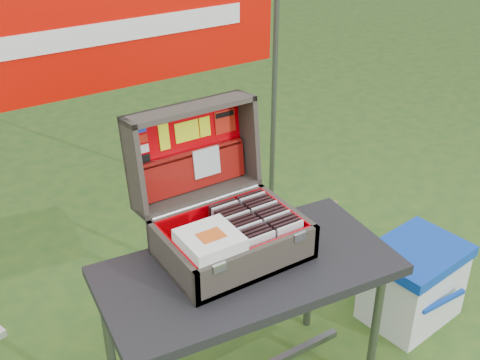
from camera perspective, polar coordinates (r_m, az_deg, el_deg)
table at (r=2.46m, az=0.71°, el=-14.55°), size 1.15×0.66×0.69m
table_top at (r=2.25m, az=0.76°, el=-8.58°), size 1.15×0.66×0.04m
table_leg_fr at (r=2.60m, az=12.74°, el=-13.25°), size 0.04×0.04×0.65m
table_leg_bl at (r=2.47m, az=-12.13°, el=-15.92°), size 0.04×0.04×0.65m
table_leg_br at (r=2.83m, az=6.67°, el=-8.52°), size 0.04×0.04×0.65m
suitcase at (r=2.20m, az=-1.58°, el=-1.06°), size 0.52×0.53×0.50m
suitcase_base_bottom at (r=2.29m, az=-0.71°, el=-6.93°), size 0.52×0.37×0.02m
suitcase_base_wall_front at (r=2.13m, az=1.82°, el=-7.97°), size 0.52×0.02×0.14m
suitcase_base_wall_back at (r=2.38m, az=-2.99°, el=-3.64°), size 0.52×0.02×0.14m
suitcase_base_wall_left at (r=2.16m, az=-6.45°, el=-7.72°), size 0.02×0.37×0.14m
suitcase_base_wall_right at (r=2.37m, az=4.45°, el=-3.80°), size 0.02×0.37×0.14m
suitcase_liner_floor at (r=2.28m, az=-0.71°, el=-6.66°), size 0.48×0.33×0.01m
suitcase_latch_left at (r=2.02m, az=-1.98°, el=-8.32°), size 0.05×0.01×0.03m
suitcase_latch_right at (r=2.18m, az=5.68°, el=-5.37°), size 0.05×0.01×0.03m
suitcase_hinge at (r=2.35m, az=-3.15°, el=-2.09°), size 0.47×0.02×0.02m
suitcase_lid_back at (r=2.39m, az=-5.08°, el=3.00°), size 0.52×0.07×0.37m
suitcase_lid_rim_far at (r=2.28m, az=-4.83°, el=6.77°), size 0.52×0.14×0.04m
suitcase_lid_rim_near at (r=2.40m, az=-4.00°, el=-1.32°), size 0.52×0.14×0.04m
suitcase_lid_rim_left at (r=2.24m, az=-10.04°, el=1.04°), size 0.02×0.18×0.39m
suitcase_lid_rim_right at (r=2.45m, az=0.77°, el=4.05°), size 0.02×0.18×0.39m
suitcase_lid_liner at (r=2.38m, az=-4.93°, el=2.92°), size 0.48×0.05×0.33m
suitcase_liner_wall_front at (r=2.14m, az=1.63°, el=-7.57°), size 0.48×0.01×0.12m
suitcase_liner_wall_back at (r=2.37m, az=-2.83°, el=-3.58°), size 0.48×0.01×0.12m
suitcase_liner_wall_left at (r=2.16m, az=-6.15°, el=-7.39°), size 0.01×0.33×0.12m
suitcase_liner_wall_right at (r=2.36m, az=4.20°, el=-3.69°), size 0.01×0.33×0.12m
suitcase_lid_pocket at (r=2.39m, az=-4.52°, el=0.86°), size 0.46×0.05×0.15m
suitcase_pocket_edge at (r=2.36m, az=-4.62°, el=2.49°), size 0.45×0.02×0.02m
suitcase_pocket_cd at (r=2.39m, az=-3.20°, el=1.70°), size 0.12×0.02×0.12m
lid_sticker_cc_a at (r=2.26m, az=-9.50°, el=4.81°), size 0.05×0.01×0.03m
lid_sticker_cc_b at (r=2.27m, az=-9.36°, el=3.86°), size 0.05×0.01×0.03m
lid_sticker_cc_c at (r=2.28m, az=-9.24°, el=2.91°), size 0.05×0.01×0.03m
lid_sticker_cc_d at (r=2.30m, az=-9.11°, el=1.98°), size 0.05×0.01×0.03m
lid_card_neon_tall at (r=2.31m, az=-7.20°, el=4.06°), size 0.04×0.02×0.10m
lid_card_neon_main at (r=2.35m, az=-5.05°, el=4.63°), size 0.10×0.01×0.08m
lid_card_neon_small at (r=2.38m, az=-3.36°, el=5.07°), size 0.05×0.01×0.08m
lid_sticker_band at (r=2.42m, az=-1.43°, el=5.56°), size 0.09×0.01×0.09m
lid_sticker_band_bar at (r=2.41m, az=-1.48°, el=6.24°), size 0.08×0.01×0.02m
cd_left_0 at (r=2.16m, az=2.02°, el=-6.73°), size 0.12×0.01×0.13m
cd_left_1 at (r=2.17m, az=1.72°, el=-6.46°), size 0.12×0.01×0.13m
cd_left_2 at (r=2.19m, az=1.41°, el=-6.20°), size 0.12×0.01×0.13m
cd_left_3 at (r=2.20m, az=1.11°, el=-5.94°), size 0.12×0.01×0.13m
cd_left_4 at (r=2.21m, az=0.81°, el=-5.68°), size 0.12×0.01×0.13m
cd_left_5 at (r=2.23m, az=0.52°, el=-5.43°), size 0.12×0.01×0.13m
cd_left_6 at (r=2.24m, az=0.23°, el=-5.18°), size 0.12×0.01×0.13m
cd_left_7 at (r=2.26m, az=-0.05°, el=-4.93°), size 0.12×0.01×0.13m
cd_left_8 at (r=2.27m, az=-0.33°, el=-4.69°), size 0.12×0.01×0.13m
cd_left_9 at (r=2.29m, az=-0.61°, el=-4.45°), size 0.12×0.01×0.13m
cd_left_10 at (r=2.30m, az=-0.88°, el=-4.21°), size 0.12×0.01×0.13m
cd_left_11 at (r=2.32m, az=-1.15°, el=-3.97°), size 0.12×0.01×0.13m
cd_left_12 at (r=2.33m, az=-1.42°, el=-3.74°), size 0.12×0.01×0.13m
cd_left_13 at (r=2.35m, az=-1.68°, el=-3.51°), size 0.12×0.01×0.13m
cd_right_0 at (r=2.22m, az=4.73°, el=-5.68°), size 0.12×0.01×0.13m
cd_right_1 at (r=2.23m, az=4.41°, el=-5.43°), size 0.12×0.01×0.13m
cd_right_2 at (r=2.25m, az=4.09°, el=-5.18°), size 0.12×0.01×0.13m
cd_right_3 at (r=2.26m, az=3.78°, el=-4.94°), size 0.12×0.01×0.13m
cd_right_4 at (r=2.27m, az=3.48°, el=-4.69°), size 0.12×0.01×0.13m
cd_right_5 at (r=2.29m, az=3.18°, el=-4.45°), size 0.12×0.01×0.13m
cd_right_6 at (r=2.30m, az=2.88°, el=-4.22°), size 0.12×0.01×0.13m
cd_right_7 at (r=2.32m, az=2.59°, el=-3.98°), size 0.12×0.01×0.13m
cd_right_8 at (r=2.33m, az=2.30°, el=-3.75°), size 0.12×0.01×0.13m
cd_right_9 at (r=2.34m, az=2.01°, el=-3.52°), size 0.12×0.01×0.13m
cd_right_10 at (r=2.36m, az=1.73°, el=-3.30°), size 0.12×0.01×0.13m
cd_right_11 at (r=2.37m, az=1.45°, el=-3.07°), size 0.12×0.01×0.13m
cd_right_12 at (r=2.39m, az=1.17°, el=-2.85°), size 0.12×0.01×0.13m
cd_right_13 at (r=2.40m, az=0.90°, el=-2.63°), size 0.12×0.01×0.13m
songbook_0 at (r=2.11m, az=-2.86°, el=-6.12°), size 0.20×0.20×0.00m
songbook_1 at (r=2.10m, az=-2.86°, el=-6.01°), size 0.20×0.20×0.00m
songbook_2 at (r=2.10m, az=-2.87°, el=-5.90°), size 0.20×0.20×0.00m
songbook_3 at (r=2.10m, az=-2.87°, el=-5.79°), size 0.20×0.20×0.00m
songbook_4 at (r=2.09m, az=-2.87°, el=-5.67°), size 0.20×0.20×0.00m
songbook_5 at (r=2.09m, az=-2.88°, el=-5.56°), size 0.20×0.20×0.00m
songbook_6 at (r=2.09m, az=-2.88°, el=-5.45°), size 0.20×0.20×0.00m
songbook_7 at (r=2.09m, az=-2.88°, el=-5.34°), size 0.20×0.20×0.00m
songbook_8 at (r=2.08m, az=-2.89°, el=-5.22°), size 0.20×0.20×0.00m
songbook_graphic at (r=2.07m, az=-2.75°, el=-5.26°), size 0.09×0.07×0.00m
cooler at (r=3.06m, az=16.07°, el=-9.32°), size 0.50×0.40×0.40m
cooler_body at (r=3.07m, az=16.00°, el=-9.72°), size 0.47×0.38×0.35m
cooler_lid at (r=2.95m, az=16.52°, el=-6.66°), size 0.50×0.40×0.05m
cooler_handle at (r=2.96m, az=18.74°, el=-10.83°), size 0.27×0.02×0.02m
cardboard_box at (r=3.28m, az=7.87°, el=-5.91°), size 0.34×0.24×0.35m
banner_post_right at (r=3.47m, az=3.27°, el=8.92°), size 0.03×0.03×1.70m
banner at (r=2.92m, az=-10.44°, el=13.91°), size 1.60×0.02×0.55m
banner_text at (r=2.91m, az=-10.34°, el=13.86°), size 1.20×0.00×0.10m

